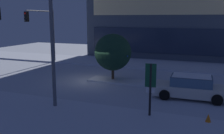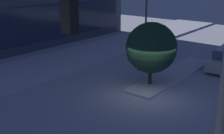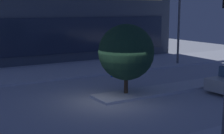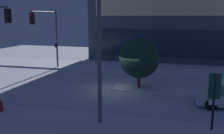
% 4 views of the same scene
% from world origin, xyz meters
% --- Properties ---
extents(ground, '(52.00, 52.00, 0.00)m').
position_xyz_m(ground, '(0.00, 0.00, 0.00)').
color(ground, silver).
extents(curb_strip_far, '(52.00, 5.20, 0.14)m').
position_xyz_m(curb_strip_far, '(0.00, 8.30, 0.07)').
color(curb_strip_far, silver).
rests_on(curb_strip_far, ground).
extents(median_strip, '(9.00, 1.80, 0.14)m').
position_xyz_m(median_strip, '(3.67, 0.17, 0.07)').
color(median_strip, silver).
rests_on(median_strip, ground).
extents(traffic_light_corner_far_right, '(0.32, 5.08, 5.95)m').
position_xyz_m(traffic_light_corner_far_right, '(10.12, 4.46, 4.20)').
color(traffic_light_corner_far_right, '#565960').
rests_on(traffic_light_corner_far_right, ground).
extents(decorated_tree_median, '(2.97, 3.01, 3.84)m').
position_xyz_m(decorated_tree_median, '(1.02, 0.39, 2.35)').
color(decorated_tree_median, '#473323').
rests_on(decorated_tree_median, ground).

